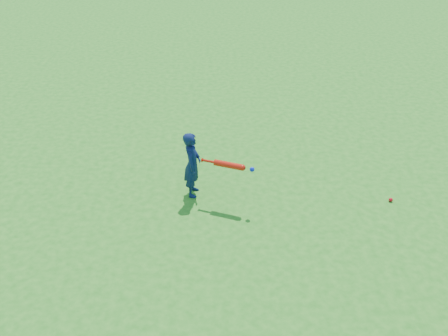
# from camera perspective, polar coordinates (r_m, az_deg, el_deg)

# --- Properties ---
(ground) EXTENTS (80.00, 80.00, 0.00)m
(ground) POSITION_cam_1_polar(r_m,az_deg,el_deg) (7.46, 0.49, -4.12)
(ground) COLOR #24711B
(ground) RESTS_ON ground
(child) EXTENTS (0.28, 0.40, 1.04)m
(child) POSITION_cam_1_polar(r_m,az_deg,el_deg) (7.41, -3.64, 0.40)
(child) COLOR #0E1A45
(child) RESTS_ON ground
(ground_ball_red) EXTENTS (0.06, 0.06, 0.06)m
(ground_ball_red) POSITION_cam_1_polar(r_m,az_deg,el_deg) (7.90, 18.52, -3.46)
(ground_ball_red) COLOR red
(ground_ball_red) RESTS_ON ground
(bat_swing) EXTENTS (0.76, 0.33, 0.09)m
(bat_swing) POSITION_cam_1_polar(r_m,az_deg,el_deg) (7.10, 0.79, 0.30)
(bat_swing) COLOR red
(bat_swing) RESTS_ON ground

